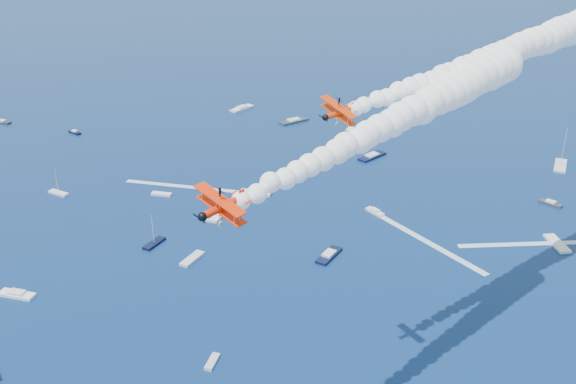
{
  "coord_description": "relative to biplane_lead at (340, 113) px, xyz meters",
  "views": [
    {
      "loc": [
        8.33,
        -72.75,
        90.1
      ],
      "look_at": [
        3.76,
        16.34,
        47.53
      ],
      "focal_mm": 42.08,
      "sensor_mm": 36.0,
      "label": 1
    }
  ],
  "objects": [
    {
      "name": "smoke_trail_lead",
      "position": [
        27.09,
        22.94,
        2.75
      ],
      "size": [
        74.94,
        74.05,
        12.55
      ],
      "primitive_type": null,
      "rotation": [
        0.0,
        0.0,
        3.84
      ],
      "color": "white"
    },
    {
      "name": "biplane_lead",
      "position": [
        0.0,
        0.0,
        0.0
      ],
      "size": [
        10.33,
        10.78,
        6.59
      ],
      "primitive_type": null,
      "rotation": [
        -0.24,
        0.07,
        3.84
      ],
      "color": "#E43404"
    },
    {
      "name": "smoke_trail_trail",
      "position": [
        8.87,
        -1.07,
        -0.72
      ],
      "size": [
        74.96,
        74.7,
        12.55
      ],
      "primitive_type": null,
      "rotation": [
        0.0,
        0.0,
        3.97
      ],
      "color": "white"
    },
    {
      "name": "biplane_trail",
      "position": [
        -15.07,
        -27.28,
        -3.47
      ],
      "size": [
        11.67,
        11.91,
        7.02
      ],
      "primitive_type": null,
      "rotation": [
        -0.18,
        0.07,
        3.97
      ],
      "color": "#FF2A05"
    },
    {
      "name": "spectator_boats",
      "position": [
        -5.24,
        82.24,
        -54.92
      ],
      "size": [
        232.54,
        175.83,
        0.7
      ],
      "color": "white",
      "rests_on": "ground"
    },
    {
      "name": "boat_wakes",
      "position": [
        11.37,
        66.91,
        -55.24
      ],
      "size": [
        137.06,
        52.44,
        0.04
      ],
      "color": "white",
      "rests_on": "ground"
    }
  ]
}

